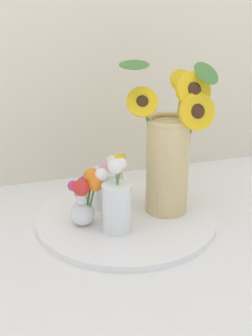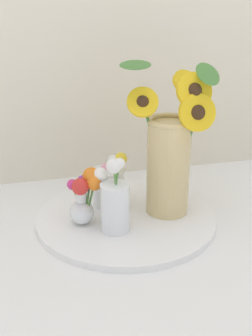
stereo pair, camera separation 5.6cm
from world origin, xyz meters
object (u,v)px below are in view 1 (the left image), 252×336
serving_tray (126,218)px  mason_jar_sunflowers (169,152)px  vase_bulb_right (85,197)px  vase_small_back (108,185)px  vase_small_center (116,202)px

serving_tray → mason_jar_sunflowers: (0.11, 0.00, 0.16)m
vase_bulb_right → vase_small_back: (0.08, 0.08, -0.02)m
mason_jar_sunflowers → vase_small_back: bearing=153.2°
vase_small_back → serving_tray: bearing=-68.4°
mason_jar_sunflowers → serving_tray: bearing=-179.6°
vase_small_center → vase_bulb_right: vase_small_center is taller
mason_jar_sunflowers → vase_small_back: size_ratio=2.56×
vase_small_center → vase_bulb_right: 0.08m
vase_bulb_right → vase_small_back: size_ratio=0.96×
mason_jar_sunflowers → vase_small_back: (-0.14, 0.07, -0.10)m
vase_bulb_right → vase_small_back: vase_small_back is taller
serving_tray → vase_small_center: size_ratio=2.51×
serving_tray → vase_small_center: 0.11m
mason_jar_sunflowers → vase_small_center: size_ratio=2.12×
mason_jar_sunflowers → vase_small_center: bearing=-159.0°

